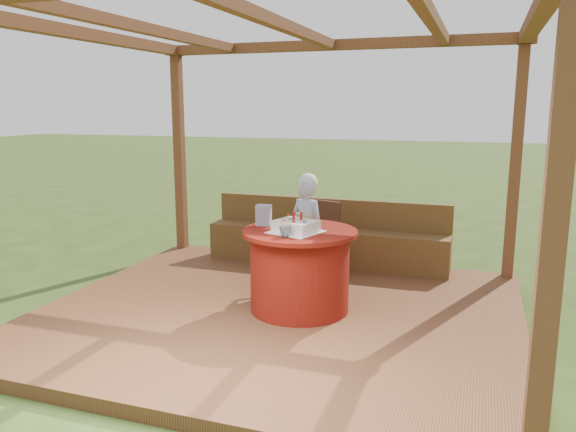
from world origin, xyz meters
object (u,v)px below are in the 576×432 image
object	(u,v)px
table	(300,270)
chair	(320,235)
birthday_cake	(296,226)
gift_bag	(264,215)
bench	(326,243)
elderly_woman	(308,228)
drinking_glass	(285,232)

from	to	relation	value
table	chair	world-z (taller)	chair
birthday_cake	gift_bag	bearing A→B (deg)	155.30
bench	birthday_cake	world-z (taller)	birthday_cake
table	gift_bag	world-z (taller)	gift_bag
table	bench	bearing A→B (deg)	96.32
chair	gift_bag	size ratio (longest dim) A/B	4.13
elderly_woman	birthday_cake	xyz separation A→B (m)	(0.16, -0.91, 0.22)
table	drinking_glass	xyz separation A→B (m)	(-0.03, -0.32, 0.44)
chair	birthday_cake	size ratio (longest dim) A/B	1.61
elderly_woman	drinking_glass	world-z (taller)	elderly_woman
table	birthday_cake	bearing A→B (deg)	-93.34
chair	bench	bearing A→B (deg)	94.50
elderly_woman	birthday_cake	bearing A→B (deg)	-79.88
table	elderly_woman	xyz separation A→B (m)	(-0.17, 0.81, 0.22)
drinking_glass	gift_bag	bearing A→B (deg)	132.18
drinking_glass	table	bearing A→B (deg)	84.04
bench	birthday_cake	xyz separation A→B (m)	(0.18, -1.76, 0.58)
elderly_woman	bench	bearing A→B (deg)	90.97
bench	elderly_woman	size ratio (longest dim) A/B	2.43
table	birthday_cake	xyz separation A→B (m)	(-0.01, -0.10, 0.45)
birthday_cake	drinking_glass	size ratio (longest dim) A/B	4.97
table	gift_bag	distance (m)	0.64
table	chair	size ratio (longest dim) A/B	1.29
table	chair	distance (m)	1.26
chair	table	bearing A→B (deg)	-83.10
table	birthday_cake	distance (m)	0.46
table	elderly_woman	distance (m)	0.86
bench	drinking_glass	xyz separation A→B (m)	(0.15, -1.98, 0.58)
bench	table	size ratio (longest dim) A/B	2.74
birthday_cake	gift_bag	size ratio (longest dim) A/B	2.57
drinking_glass	birthday_cake	bearing A→B (deg)	82.84
table	drinking_glass	world-z (taller)	drinking_glass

